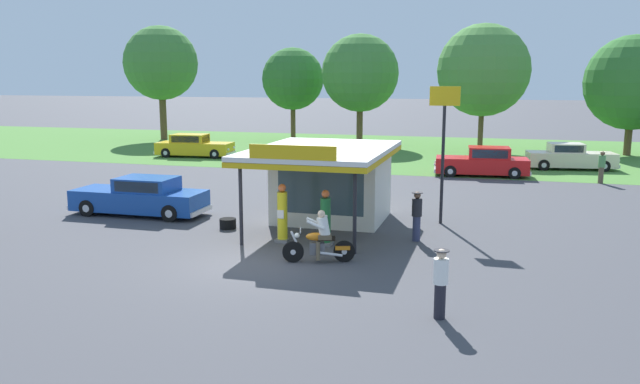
{
  "coord_description": "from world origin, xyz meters",
  "views": [
    {
      "loc": [
        6.71,
        -16.51,
        5.39
      ],
      "look_at": [
        0.8,
        4.38,
        1.4
      ],
      "focal_mm": 34.88,
      "sensor_mm": 36.0,
      "label": 1
    }
  ],
  "objects_px": {
    "bystander_standing_back_lot": "(602,166)",
    "spare_tire_stack": "(228,223)",
    "gas_pump_offside": "(325,220)",
    "motorcycle_with_rider": "(320,241)",
    "featured_classic_sedan": "(141,197)",
    "parked_car_second_row_spare": "(194,146)",
    "gas_pump_nearside": "(282,215)",
    "bystander_admiring_sedan": "(440,282)",
    "parked_car_back_row_centre_left": "(333,155)",
    "parked_car_back_row_centre_right": "(483,163)",
    "parked_car_back_row_far_right": "(570,157)",
    "bystander_chatting_near_pumps": "(417,215)",
    "roadside_pole_sign": "(444,132)"
  },
  "relations": [
    {
      "from": "featured_classic_sedan",
      "to": "roadside_pole_sign",
      "type": "bearing_deg",
      "value": 8.34
    },
    {
      "from": "parked_car_back_row_centre_right",
      "to": "bystander_standing_back_lot",
      "type": "bearing_deg",
      "value": -8.91
    },
    {
      "from": "parked_car_back_row_centre_right",
      "to": "bystander_standing_back_lot",
      "type": "distance_m",
      "value": 6.05
    },
    {
      "from": "featured_classic_sedan",
      "to": "bystander_standing_back_lot",
      "type": "bearing_deg",
      "value": 34.88
    },
    {
      "from": "parked_car_back_row_centre_left",
      "to": "parked_car_back_row_centre_right",
      "type": "bearing_deg",
      "value": -12.2
    },
    {
      "from": "parked_car_second_row_spare",
      "to": "bystander_standing_back_lot",
      "type": "distance_m",
      "value": 25.89
    },
    {
      "from": "featured_classic_sedan",
      "to": "bystander_admiring_sedan",
      "type": "height_order",
      "value": "bystander_admiring_sedan"
    },
    {
      "from": "motorcycle_with_rider",
      "to": "featured_classic_sedan",
      "type": "distance_m",
      "value": 9.7
    },
    {
      "from": "bystander_standing_back_lot",
      "to": "spare_tire_stack",
      "type": "bearing_deg",
      "value": -135.43
    },
    {
      "from": "parked_car_second_row_spare",
      "to": "parked_car_back_row_centre_right",
      "type": "relative_size",
      "value": 1.04
    },
    {
      "from": "parked_car_back_row_centre_left",
      "to": "roadside_pole_sign",
      "type": "distance_m",
      "value": 16.65
    },
    {
      "from": "featured_classic_sedan",
      "to": "parked_car_second_row_spare",
      "type": "bearing_deg",
      "value": 110.73
    },
    {
      "from": "parked_car_back_row_far_right",
      "to": "parked_car_back_row_centre_right",
      "type": "xyz_separation_m",
      "value": [
        -4.96,
        -4.07,
        0.03
      ]
    },
    {
      "from": "parked_car_second_row_spare",
      "to": "bystander_chatting_near_pumps",
      "type": "bearing_deg",
      "value": -46.36
    },
    {
      "from": "parked_car_second_row_spare",
      "to": "parked_car_back_row_far_right",
      "type": "relative_size",
      "value": 1.03
    },
    {
      "from": "spare_tire_stack",
      "to": "parked_car_second_row_spare",
      "type": "bearing_deg",
      "value": 120.27
    },
    {
      "from": "gas_pump_offside",
      "to": "bystander_standing_back_lot",
      "type": "relative_size",
      "value": 1.09
    },
    {
      "from": "parked_car_back_row_far_right",
      "to": "roadside_pole_sign",
      "type": "distance_m",
      "value": 17.81
    },
    {
      "from": "parked_car_back_row_centre_left",
      "to": "bystander_chatting_near_pumps",
      "type": "bearing_deg",
      "value": -66.85
    },
    {
      "from": "parked_car_back_row_far_right",
      "to": "roadside_pole_sign",
      "type": "xyz_separation_m",
      "value": [
        -6.19,
        -16.47,
        2.75
      ]
    },
    {
      "from": "motorcycle_with_rider",
      "to": "parked_car_back_row_centre_left",
      "type": "xyz_separation_m",
      "value": [
        -4.9,
        20.43,
        0.0
      ]
    },
    {
      "from": "featured_classic_sedan",
      "to": "parked_car_back_row_centre_left",
      "type": "relative_size",
      "value": 1.03
    },
    {
      "from": "gas_pump_nearside",
      "to": "gas_pump_offside",
      "type": "xyz_separation_m",
      "value": [
        1.49,
        -0.0,
        -0.06
      ]
    },
    {
      "from": "gas_pump_nearside",
      "to": "parked_car_second_row_spare",
      "type": "xyz_separation_m",
      "value": [
        -13.46,
        19.94,
        -0.17
      ]
    },
    {
      "from": "motorcycle_with_rider",
      "to": "parked_car_back_row_centre_right",
      "type": "distance_m",
      "value": 18.94
    },
    {
      "from": "gas_pump_offside",
      "to": "motorcycle_with_rider",
      "type": "distance_m",
      "value": 1.96
    },
    {
      "from": "parked_car_back_row_far_right",
      "to": "bystander_admiring_sedan",
      "type": "xyz_separation_m",
      "value": [
        -5.39,
        -26.02,
        0.16
      ]
    },
    {
      "from": "parked_car_second_row_spare",
      "to": "parked_car_back_row_centre_right",
      "type": "bearing_deg",
      "value": -9.88
    },
    {
      "from": "gas_pump_nearside",
      "to": "spare_tire_stack",
      "type": "bearing_deg",
      "value": 154.31
    },
    {
      "from": "featured_classic_sedan",
      "to": "spare_tire_stack",
      "type": "relative_size",
      "value": 9.27
    },
    {
      "from": "roadside_pole_sign",
      "to": "bystander_chatting_near_pumps",
      "type": "bearing_deg",
      "value": -101.36
    },
    {
      "from": "gas_pump_offside",
      "to": "motorcycle_with_rider",
      "type": "bearing_deg",
      "value": -79.48
    },
    {
      "from": "parked_car_back_row_centre_right",
      "to": "spare_tire_stack",
      "type": "distance_m",
      "value": 17.59
    },
    {
      "from": "parked_car_second_row_spare",
      "to": "parked_car_back_row_centre_right",
      "type": "height_order",
      "value": "parked_car_back_row_centre_right"
    },
    {
      "from": "bystander_admiring_sedan",
      "to": "spare_tire_stack",
      "type": "relative_size",
      "value": 2.72
    },
    {
      "from": "motorcycle_with_rider",
      "to": "roadside_pole_sign",
      "type": "distance_m",
      "value": 7.32
    },
    {
      "from": "bystander_chatting_near_pumps",
      "to": "parked_car_back_row_centre_right",
      "type": "bearing_deg",
      "value": 83.25
    },
    {
      "from": "parked_car_second_row_spare",
      "to": "gas_pump_nearside",
      "type": "bearing_deg",
      "value": -55.98
    },
    {
      "from": "parked_car_back_row_centre_left",
      "to": "parked_car_back_row_far_right",
      "type": "bearing_deg",
      "value": 8.44
    },
    {
      "from": "parked_car_second_row_spare",
      "to": "spare_tire_stack",
      "type": "bearing_deg",
      "value": -59.73
    },
    {
      "from": "spare_tire_stack",
      "to": "featured_classic_sedan",
      "type": "bearing_deg",
      "value": 164.35
    },
    {
      "from": "bystander_standing_back_lot",
      "to": "spare_tire_stack",
      "type": "distance_m",
      "value": 20.5
    },
    {
      "from": "gas_pump_offside",
      "to": "parked_car_back_row_far_right",
      "type": "relative_size",
      "value": 0.34
    },
    {
      "from": "gas_pump_nearside",
      "to": "parked_car_second_row_spare",
      "type": "bearing_deg",
      "value": 124.02
    },
    {
      "from": "roadside_pole_sign",
      "to": "spare_tire_stack",
      "type": "distance_m",
      "value": 8.59
    },
    {
      "from": "bystander_standing_back_lot",
      "to": "gas_pump_nearside",
      "type": "bearing_deg",
      "value": -127.72
    },
    {
      "from": "featured_classic_sedan",
      "to": "bystander_chatting_near_pumps",
      "type": "height_order",
      "value": "bystander_chatting_near_pumps"
    },
    {
      "from": "featured_classic_sedan",
      "to": "parked_car_back_row_centre_right",
      "type": "xyz_separation_m",
      "value": [
        12.92,
        14.11,
        0.04
      ]
    },
    {
      "from": "bystander_chatting_near_pumps",
      "to": "bystander_standing_back_lot",
      "type": "height_order",
      "value": "same"
    },
    {
      "from": "parked_car_back_row_centre_right",
      "to": "motorcycle_with_rider",
      "type": "bearing_deg",
      "value": -102.96
    }
  ]
}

